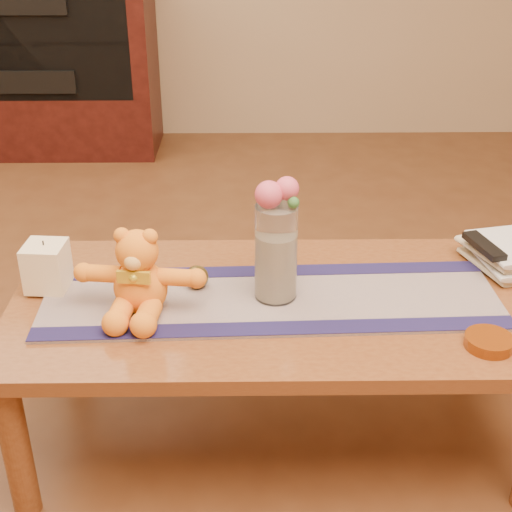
{
  "coord_description": "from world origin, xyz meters",
  "views": [
    {
      "loc": [
        -0.07,
        -1.63,
        1.45
      ],
      "look_at": [
        -0.05,
        0.0,
        0.58
      ],
      "focal_mm": 50.49,
      "sensor_mm": 36.0,
      "label": 1
    }
  ],
  "objects_px": {
    "bronze_ball": "(197,277)",
    "amber_dish": "(489,342)",
    "glass_vase": "(276,252)",
    "tv_remote": "(484,246)",
    "teddy_bear": "(139,271)",
    "book_bottom": "(478,268)",
    "pillar_candle": "(47,266)"
  },
  "relations": [
    {
      "from": "book_bottom",
      "to": "glass_vase",
      "type": "bearing_deg",
      "value": 175.61
    },
    {
      "from": "bronze_ball",
      "to": "amber_dish",
      "type": "relative_size",
      "value": 0.54
    },
    {
      "from": "pillar_candle",
      "to": "tv_remote",
      "type": "bearing_deg",
      "value": 3.72
    },
    {
      "from": "pillar_candle",
      "to": "book_bottom",
      "type": "relative_size",
      "value": 0.57
    },
    {
      "from": "teddy_bear",
      "to": "bronze_ball",
      "type": "xyz_separation_m",
      "value": [
        0.14,
        0.1,
        -0.08
      ]
    },
    {
      "from": "pillar_candle",
      "to": "tv_remote",
      "type": "xyz_separation_m",
      "value": [
        1.19,
        0.08,
        0.01
      ]
    },
    {
      "from": "amber_dish",
      "to": "glass_vase",
      "type": "bearing_deg",
      "value": 155.55
    },
    {
      "from": "glass_vase",
      "to": "book_bottom",
      "type": "relative_size",
      "value": 1.17
    },
    {
      "from": "teddy_bear",
      "to": "glass_vase",
      "type": "distance_m",
      "value": 0.35
    },
    {
      "from": "teddy_bear",
      "to": "book_bottom",
      "type": "distance_m",
      "value": 0.95
    },
    {
      "from": "book_bottom",
      "to": "teddy_bear",
      "type": "bearing_deg",
      "value": 173.64
    },
    {
      "from": "teddy_bear",
      "to": "book_bottom",
      "type": "xyz_separation_m",
      "value": [
        0.93,
        0.19,
        -0.1
      ]
    },
    {
      "from": "book_bottom",
      "to": "tv_remote",
      "type": "height_order",
      "value": "tv_remote"
    },
    {
      "from": "glass_vase",
      "to": "tv_remote",
      "type": "bearing_deg",
      "value": 12.87
    },
    {
      "from": "tv_remote",
      "to": "amber_dish",
      "type": "bearing_deg",
      "value": -118.24
    },
    {
      "from": "teddy_bear",
      "to": "tv_remote",
      "type": "height_order",
      "value": "teddy_bear"
    },
    {
      "from": "bronze_ball",
      "to": "tv_remote",
      "type": "relative_size",
      "value": 0.39
    },
    {
      "from": "teddy_bear",
      "to": "glass_vase",
      "type": "xyz_separation_m",
      "value": [
        0.35,
        0.05,
        0.02
      ]
    },
    {
      "from": "bronze_ball",
      "to": "book_bottom",
      "type": "height_order",
      "value": "bronze_ball"
    },
    {
      "from": "teddy_bear",
      "to": "bronze_ball",
      "type": "relative_size",
      "value": 5.03
    },
    {
      "from": "teddy_bear",
      "to": "tv_remote",
      "type": "bearing_deg",
      "value": 17.88
    },
    {
      "from": "amber_dish",
      "to": "tv_remote",
      "type": "bearing_deg",
      "value": 76.98
    },
    {
      "from": "pillar_candle",
      "to": "glass_vase",
      "type": "bearing_deg",
      "value": -5.21
    },
    {
      "from": "pillar_candle",
      "to": "tv_remote",
      "type": "relative_size",
      "value": 0.79
    },
    {
      "from": "pillar_candle",
      "to": "book_bottom",
      "type": "xyz_separation_m",
      "value": [
        1.19,
        0.09,
        -0.06
      ]
    },
    {
      "from": "teddy_bear",
      "to": "bronze_ball",
      "type": "height_order",
      "value": "teddy_bear"
    },
    {
      "from": "glass_vase",
      "to": "amber_dish",
      "type": "bearing_deg",
      "value": -24.45
    },
    {
      "from": "pillar_candle",
      "to": "teddy_bear",
      "type": "bearing_deg",
      "value": -22.08
    },
    {
      "from": "pillar_candle",
      "to": "tv_remote",
      "type": "distance_m",
      "value": 1.2
    },
    {
      "from": "bronze_ball",
      "to": "pillar_candle",
      "type": "bearing_deg",
      "value": 179.04
    },
    {
      "from": "glass_vase",
      "to": "amber_dish",
      "type": "xyz_separation_m",
      "value": [
        0.5,
        -0.23,
        -0.12
      ]
    },
    {
      "from": "glass_vase",
      "to": "amber_dish",
      "type": "distance_m",
      "value": 0.56
    }
  ]
}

